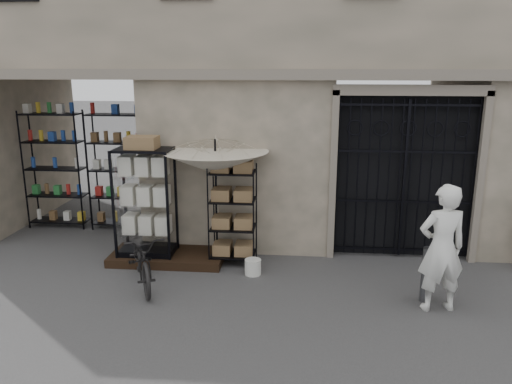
# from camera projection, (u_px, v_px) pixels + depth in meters

# --- Properties ---
(ground) EXTENTS (80.00, 80.00, 0.00)m
(ground) POSITION_uv_depth(u_px,v_px,m) (302.00, 307.00, 7.23)
(ground) COLOR black
(ground) RESTS_ON ground
(main_building) EXTENTS (14.00, 4.00, 9.00)m
(main_building) POSITION_uv_depth(u_px,v_px,m) (308.00, 8.00, 9.97)
(main_building) COLOR tan
(main_building) RESTS_ON ground
(shop_recess) EXTENTS (3.00, 1.70, 3.00)m
(shop_recess) POSITION_uv_depth(u_px,v_px,m) (78.00, 163.00, 9.96)
(shop_recess) COLOR black
(shop_recess) RESTS_ON ground
(shop_shelving) EXTENTS (2.70, 0.50, 2.50)m
(shop_shelving) POSITION_uv_depth(u_px,v_px,m) (87.00, 170.00, 10.51)
(shop_shelving) COLOR black
(shop_shelving) RESTS_ON ground
(iron_gate) EXTENTS (2.50, 0.21, 3.00)m
(iron_gate) POSITION_uv_depth(u_px,v_px,m) (403.00, 175.00, 8.90)
(iron_gate) COLOR black
(iron_gate) RESTS_ON ground
(step_platform) EXTENTS (2.00, 0.90, 0.15)m
(step_platform) POSITION_uv_depth(u_px,v_px,m) (168.00, 257.00, 8.92)
(step_platform) COLOR black
(step_platform) RESTS_ON ground
(display_cabinet) EXTENTS (1.03, 0.75, 2.04)m
(display_cabinet) POSITION_uv_depth(u_px,v_px,m) (145.00, 207.00, 8.69)
(display_cabinet) COLOR black
(display_cabinet) RESTS_ON step_platform
(wire_rack) EXTENTS (0.86, 0.69, 1.75)m
(wire_rack) POSITION_uv_depth(u_px,v_px,m) (233.00, 216.00, 8.65)
(wire_rack) COLOR black
(wire_rack) RESTS_ON ground
(market_umbrella) EXTENTS (1.91, 1.93, 2.62)m
(market_umbrella) POSITION_uv_depth(u_px,v_px,m) (215.00, 156.00, 8.55)
(market_umbrella) COLOR black
(market_umbrella) RESTS_ON ground
(white_bucket) EXTENTS (0.29, 0.29, 0.26)m
(white_bucket) POSITION_uv_depth(u_px,v_px,m) (253.00, 267.00, 8.33)
(white_bucket) COLOR silver
(white_bucket) RESTS_ON ground
(bicycle) EXTENTS (0.92, 1.06, 1.71)m
(bicycle) POSITION_uv_depth(u_px,v_px,m) (144.00, 284.00, 8.00)
(bicycle) COLOR black
(bicycle) RESTS_ON ground
(steel_bollard) EXTENTS (0.16, 0.16, 0.84)m
(steel_bollard) POSITION_uv_depth(u_px,v_px,m) (427.00, 275.00, 7.32)
(steel_bollard) COLOR #535457
(steel_bollard) RESTS_ON ground
(shopkeeper) EXTENTS (1.02, 1.95, 0.44)m
(shopkeeper) POSITION_uv_depth(u_px,v_px,m) (436.00, 309.00, 7.19)
(shopkeeper) COLOR white
(shopkeeper) RESTS_ON ground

